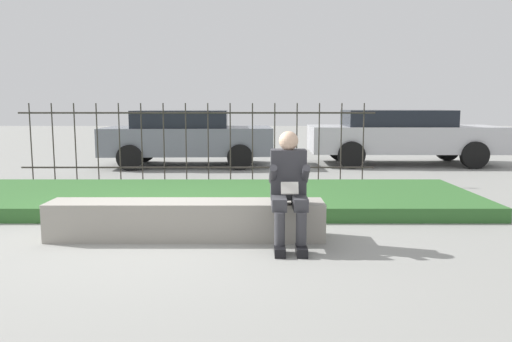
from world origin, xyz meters
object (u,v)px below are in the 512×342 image
object	(u,v)px
person_seated_reader	(288,184)
car_parked_right	(400,135)
stone_bench	(185,222)
car_parked_center	(186,136)

from	to	relation	value
person_seated_reader	car_parked_right	world-z (taller)	car_parked_right
car_parked_right	stone_bench	bearing A→B (deg)	-121.47
car_parked_right	car_parked_center	distance (m)	5.40
stone_bench	person_seated_reader	size ratio (longest dim) A/B	2.53
car_parked_center	stone_bench	bearing A→B (deg)	-84.68
person_seated_reader	car_parked_right	distance (m)	8.09
car_parked_center	car_parked_right	bearing A→B (deg)	0.72
person_seated_reader	car_parked_center	world-z (taller)	car_parked_center
stone_bench	car_parked_center	xyz separation A→B (m)	(-0.92, 6.81, 0.54)
person_seated_reader	car_parked_center	bearing A→B (deg)	106.22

